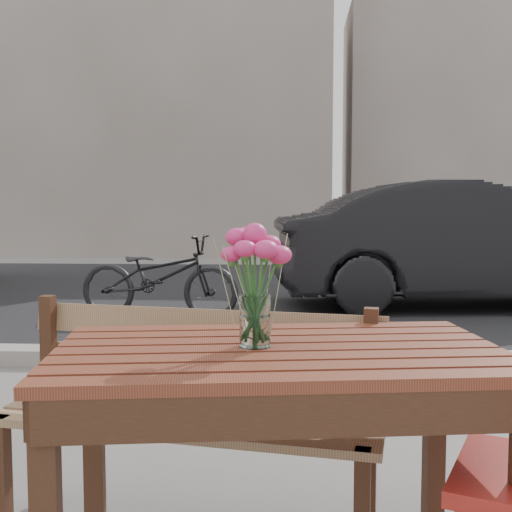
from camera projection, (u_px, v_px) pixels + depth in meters
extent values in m
cube|color=black|center=(281.00, 292.00, 8.69)|extent=(30.00, 8.00, 0.00)
cube|color=#9A9692|center=(268.00, 359.00, 4.70)|extent=(30.00, 0.25, 0.12)
cube|color=gray|center=(164.00, 88.00, 15.51)|extent=(8.00, 3.00, 8.00)
cube|color=gray|center=(487.00, 132.00, 16.11)|extent=(7.00, 3.00, 6.00)
cube|color=#572917|center=(278.00, 352.00, 1.84)|extent=(1.36, 0.91, 0.03)
cube|color=#321F10|center=(94.00, 449.00, 2.14)|extent=(0.07, 0.07, 0.75)
cube|color=#321F10|center=(434.00, 439.00, 2.23)|extent=(0.07, 0.07, 0.75)
cube|color=#856245|center=(184.00, 421.00, 2.23)|extent=(1.42, 0.61, 0.03)
cube|color=#856245|center=(203.00, 344.00, 2.41)|extent=(1.36, 0.28, 0.37)
cube|color=#321F10|center=(1.00, 480.00, 2.25)|extent=(0.06, 0.06, 0.45)
cube|color=#321F10|center=(49.00, 400.00, 2.54)|extent=(0.06, 0.06, 0.83)
cube|color=#321F10|center=(370.00, 426.00, 2.24)|extent=(0.06, 0.06, 0.83)
cylinder|color=white|center=(255.00, 321.00, 1.84)|extent=(0.09, 0.09, 0.15)
cylinder|color=#306D2D|center=(255.00, 295.00, 1.83)|extent=(0.05, 0.05, 0.30)
imported|color=black|center=(465.00, 245.00, 7.45)|extent=(4.53, 1.97, 1.45)
imported|color=black|center=(159.00, 277.00, 6.67)|extent=(1.74, 0.78, 0.89)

